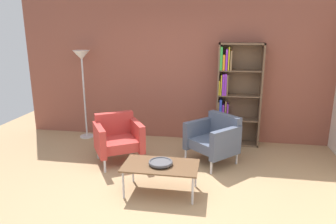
# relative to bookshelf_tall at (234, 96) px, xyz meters

# --- Properties ---
(ground_plane) EXTENTS (8.32, 8.32, 0.00)m
(ground_plane) POSITION_rel_bookshelf_tall_xyz_m (-1.01, -2.25, -0.93)
(ground_plane) COLOR tan
(brick_back_panel) EXTENTS (6.40, 0.12, 2.90)m
(brick_back_panel) POSITION_rel_bookshelf_tall_xyz_m (-1.01, 0.21, 0.52)
(brick_back_panel) COLOR brown
(brick_back_panel) RESTS_ON ground_plane
(bookshelf_tall) EXTENTS (0.80, 0.30, 1.90)m
(bookshelf_tall) POSITION_rel_bookshelf_tall_xyz_m (0.00, 0.00, 0.00)
(bookshelf_tall) COLOR brown
(bookshelf_tall) RESTS_ON ground_plane
(coffee_table_low) EXTENTS (1.00, 0.56, 0.40)m
(coffee_table_low) POSITION_rel_bookshelf_tall_xyz_m (-0.98, -2.06, -0.56)
(coffee_table_low) COLOR brown
(coffee_table_low) RESTS_ON ground_plane
(decorative_bowl) EXTENTS (0.32, 0.32, 0.05)m
(decorative_bowl) POSITION_rel_bookshelf_tall_xyz_m (-0.98, -2.06, -0.49)
(decorative_bowl) COLOR #4C4C51
(decorative_bowl) RESTS_ON coffee_table_low
(armchair_corner_red) EXTENTS (0.94, 0.92, 0.78)m
(armchair_corner_red) POSITION_rel_bookshelf_tall_xyz_m (-1.88, -1.15, -0.51)
(armchair_corner_red) COLOR #B73833
(armchair_corner_red) RESTS_ON ground_plane
(armchair_by_bookshelf) EXTENTS (0.95, 0.95, 0.78)m
(armchair_by_bookshelf) POSITION_rel_bookshelf_tall_xyz_m (-0.31, -0.92, -0.51)
(armchair_by_bookshelf) COLOR #4C566B
(armchair_by_bookshelf) RESTS_ON ground_plane
(floor_lamp_torchiere) EXTENTS (0.32, 0.32, 1.74)m
(floor_lamp_torchiere) POSITION_rel_bookshelf_tall_xyz_m (-2.90, -0.11, 0.52)
(floor_lamp_torchiere) COLOR silver
(floor_lamp_torchiere) RESTS_ON ground_plane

